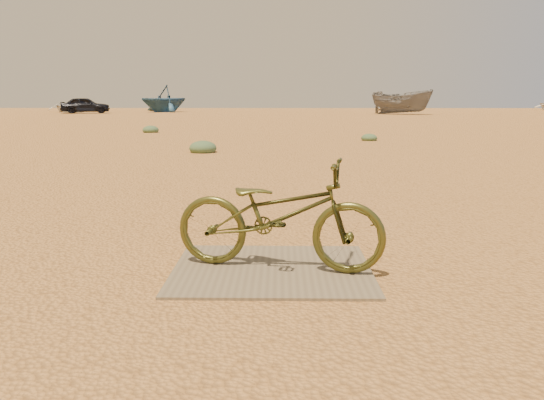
{
  "coord_description": "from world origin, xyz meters",
  "views": [
    {
      "loc": [
        -0.29,
        -4.49,
        1.4
      ],
      "look_at": [
        -0.36,
        -0.37,
        0.59
      ],
      "focal_mm": 35.0,
      "sensor_mm": 36.0,
      "label": 1
    }
  ],
  "objects_px": {
    "boat_near_left": "(69,107)",
    "boat_far_left": "(164,98)",
    "car": "(85,105)",
    "plywood_board": "(272,269)",
    "boat_mid_right": "(401,102)",
    "bicycle": "(279,215)"
  },
  "relations": [
    {
      "from": "bicycle",
      "to": "boat_mid_right",
      "type": "relative_size",
      "value": 0.35
    },
    {
      "from": "car",
      "to": "boat_mid_right",
      "type": "xyz_separation_m",
      "value": [
        25.63,
        -2.23,
        0.29
      ]
    },
    {
      "from": "boat_near_left",
      "to": "boat_far_left",
      "type": "distance_m",
      "value": 8.42
    },
    {
      "from": "boat_far_left",
      "to": "plywood_board",
      "type": "bearing_deg",
      "value": -32.6
    },
    {
      "from": "plywood_board",
      "to": "boat_far_left",
      "type": "bearing_deg",
      "value": 103.3
    },
    {
      "from": "bicycle",
      "to": "car",
      "type": "relative_size",
      "value": 0.44
    },
    {
      "from": "car",
      "to": "plywood_board",
      "type": "bearing_deg",
      "value": -171.62
    },
    {
      "from": "plywood_board",
      "to": "car",
      "type": "bearing_deg",
      "value": 111.88
    },
    {
      "from": "boat_near_left",
      "to": "car",
      "type": "bearing_deg",
      "value": -74.95
    },
    {
      "from": "plywood_board",
      "to": "car",
      "type": "relative_size",
      "value": 0.41
    },
    {
      "from": "car",
      "to": "boat_far_left",
      "type": "relative_size",
      "value": 0.85
    },
    {
      "from": "car",
      "to": "boat_far_left",
      "type": "bearing_deg",
      "value": -71.47
    },
    {
      "from": "plywood_board",
      "to": "boat_near_left",
      "type": "distance_m",
      "value": 47.12
    },
    {
      "from": "boat_near_left",
      "to": "boat_mid_right",
      "type": "height_order",
      "value": "boat_mid_right"
    },
    {
      "from": "boat_far_left",
      "to": "boat_mid_right",
      "type": "xyz_separation_m",
      "value": [
        19.85,
        -5.85,
        -0.25
      ]
    },
    {
      "from": "plywood_board",
      "to": "car",
      "type": "xyz_separation_m",
      "value": [
        -16.16,
        40.23,
        0.65
      ]
    },
    {
      "from": "car",
      "to": "boat_near_left",
      "type": "xyz_separation_m",
      "value": [
        -2.58,
        3.0,
        -0.18
      ]
    },
    {
      "from": "plywood_board",
      "to": "boat_near_left",
      "type": "bearing_deg",
      "value": 113.43
    },
    {
      "from": "boat_far_left",
      "to": "boat_near_left",
      "type": "bearing_deg",
      "value": -131.63
    },
    {
      "from": "boat_far_left",
      "to": "boat_mid_right",
      "type": "relative_size",
      "value": 0.93
    },
    {
      "from": "car",
      "to": "boat_far_left",
      "type": "height_order",
      "value": "boat_far_left"
    },
    {
      "from": "plywood_board",
      "to": "boat_far_left",
      "type": "height_order",
      "value": "boat_far_left"
    }
  ]
}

